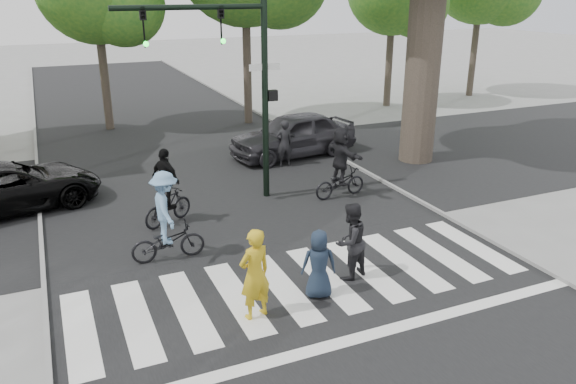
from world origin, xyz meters
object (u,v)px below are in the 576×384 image
cyclist_left (167,222)px  car_grey (293,135)px  pedestrian_child (319,264)px  pedestrian_adult (350,241)px  pedestrian_woman (255,274)px  cyclist_mid (167,194)px  car_suv (9,187)px  cyclist_right (341,166)px  traffic_signal (235,65)px

cyclist_left → car_grey: bearing=47.1°
pedestrian_child → pedestrian_adult: 1.06m
pedestrian_woman → car_grey: bearing=-132.5°
cyclist_mid → car_grey: size_ratio=0.43×
cyclist_mid → car_suv: bearing=144.4°
cyclist_right → car_grey: 4.51m
pedestrian_woman → cyclist_mid: cyclist_mid is taller
pedestrian_adult → cyclist_mid: 5.33m
cyclist_mid → car_grey: cyclist_mid is taller
pedestrian_adult → cyclist_mid: size_ratio=0.83×
pedestrian_adult → traffic_signal: bearing=-103.1°
pedestrian_woman → cyclist_mid: 5.13m
cyclist_left → cyclist_mid: bearing=77.7°
pedestrian_adult → car_suv: (-6.72, 7.19, -0.17)m
traffic_signal → cyclist_right: (2.82, -0.93, -2.95)m
cyclist_right → car_grey: (0.49, 4.48, -0.15)m
traffic_signal → cyclist_left: traffic_signal is taller
pedestrian_adult → cyclist_mid: cyclist_mid is taller
cyclist_mid → cyclist_right: (5.10, -0.04, 0.11)m
pedestrian_adult → car_grey: size_ratio=0.36×
traffic_signal → pedestrian_adult: 6.20m
cyclist_right → cyclist_left: bearing=-160.0°
cyclist_mid → pedestrian_woman: bearing=-84.1°
pedestrian_adult → cyclist_mid: bearing=-76.7°
pedestrian_woman → pedestrian_adult: bearing=-179.6°
traffic_signal → cyclist_right: bearing=-18.3°
cyclist_mid → pedestrian_child: bearing=-68.3°
cyclist_left → cyclist_right: (5.55, 2.02, 0.04)m
car_suv → car_grey: car_grey is taller
car_suv → pedestrian_adult: bearing=-150.7°
pedestrian_woman → cyclist_left: bearing=-86.7°
cyclist_mid → car_suv: size_ratio=0.42×
pedestrian_child → cyclist_left: cyclist_left is taller
traffic_signal → cyclist_right: traffic_signal is taller
cyclist_left → cyclist_right: 5.91m
pedestrian_adult → cyclist_left: size_ratio=0.80×
car_suv → cyclist_mid: bearing=-139.3°
pedestrian_child → car_suv: bearing=-34.1°
cyclist_mid → car_suv: cyclist_mid is taller
pedestrian_child → cyclist_mid: 5.28m
car_grey → cyclist_mid: bearing=-58.3°
cyclist_mid → pedestrian_adult: bearing=-56.9°
car_grey → pedestrian_woman: bearing=-34.8°
traffic_signal → pedestrian_adult: traffic_signal is taller
pedestrian_child → cyclist_right: cyclist_right is taller
pedestrian_woman → pedestrian_child: 1.45m
pedestrian_woman → cyclist_right: bearing=-146.7°
pedestrian_adult → cyclist_right: size_ratio=0.80×
pedestrian_adult → car_suv: size_ratio=0.35×
pedestrian_woman → cyclist_right: cyclist_right is taller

